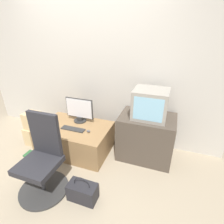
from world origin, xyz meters
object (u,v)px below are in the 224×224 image
object	(u,v)px
main_monitor	(79,111)
keyboard	(73,129)
crt_tv	(150,104)
book	(32,155)
office_chair	(42,163)
mouse	(88,131)
handbag	(83,192)
cardboard_box_lower	(36,135)

from	to	relation	value
main_monitor	keyboard	size ratio (longest dim) A/B	1.25
crt_tv	book	xyz separation A→B (m)	(-1.70, -0.60, -0.88)
crt_tv	office_chair	xyz separation A→B (m)	(-1.08, -1.02, -0.52)
keyboard	mouse	distance (m)	0.26
main_monitor	office_chair	xyz separation A→B (m)	(0.03, -1.00, -0.25)
mouse	book	world-z (taller)	mouse
crt_tv	main_monitor	bearing A→B (deg)	-178.78
mouse	handbag	xyz separation A→B (m)	(0.27, -0.73, -0.34)
mouse	book	bearing A→B (deg)	-160.42
keyboard	book	distance (m)	0.81
main_monitor	book	xyz separation A→B (m)	(-0.59, -0.58, -0.62)
mouse	cardboard_box_lower	size ratio (longest dim) A/B	0.19
crt_tv	cardboard_box_lower	bearing A→B (deg)	-171.15
handbag	book	size ratio (longest dim) A/B	1.44
keyboard	cardboard_box_lower	distance (m)	0.83
crt_tv	handbag	size ratio (longest dim) A/B	1.36
mouse	book	distance (m)	1.02
cardboard_box_lower	mouse	bearing A→B (deg)	0.05
keyboard	crt_tv	bearing A→B (deg)	15.33
mouse	office_chair	bearing A→B (deg)	-108.77
main_monitor	mouse	distance (m)	0.43
office_chair	handbag	distance (m)	0.58
book	mouse	bearing A→B (deg)	19.58
main_monitor	mouse	size ratio (longest dim) A/B	8.10
crt_tv	book	world-z (taller)	crt_tv
office_chair	cardboard_box_lower	xyz separation A→B (m)	(-0.79, 0.73, -0.23)
mouse	crt_tv	bearing A→B (deg)	19.27
main_monitor	handbag	distance (m)	1.25
handbag	book	xyz separation A→B (m)	(-1.14, 0.42, -0.10)
handbag	book	bearing A→B (deg)	159.54
keyboard	office_chair	xyz separation A→B (m)	(0.01, -0.72, -0.06)
book	main_monitor	bearing A→B (deg)	44.49
crt_tv	cardboard_box_lower	size ratio (longest dim) A/B	1.52
keyboard	office_chair	size ratio (longest dim) A/B	0.38
main_monitor	mouse	bearing A→B (deg)	-43.25
crt_tv	book	distance (m)	2.01
office_chair	keyboard	bearing A→B (deg)	90.75
office_chair	cardboard_box_lower	bearing A→B (deg)	137.12
mouse	book	size ratio (longest dim) A/B	0.24
office_chair	crt_tv	bearing A→B (deg)	43.48
crt_tv	handbag	bearing A→B (deg)	-118.73
keyboard	book	size ratio (longest dim) A/B	1.59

